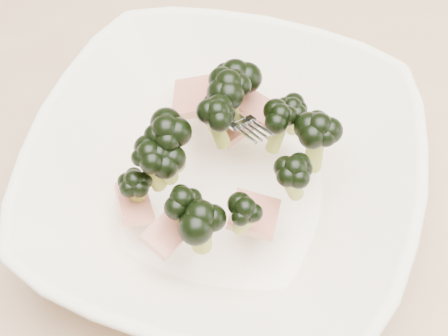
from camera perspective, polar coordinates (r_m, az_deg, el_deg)
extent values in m
cube|color=tan|center=(0.56, 11.48, -3.88)|extent=(1.20, 0.80, 0.04)
imported|color=white|center=(0.50, 0.00, -0.78)|extent=(0.39, 0.39, 0.08)
cylinder|color=olive|center=(0.46, -3.72, -4.07)|extent=(0.02, 0.02, 0.03)
ellipsoid|color=black|center=(0.44, -3.85, -2.82)|extent=(0.03, 0.03, 0.02)
cylinder|color=olive|center=(0.48, -5.11, 1.67)|extent=(0.03, 0.02, 0.04)
ellipsoid|color=black|center=(0.46, -5.35, 3.55)|extent=(0.04, 0.04, 0.03)
cylinder|color=olive|center=(0.49, -7.98, -2.28)|extent=(0.01, 0.01, 0.03)
ellipsoid|color=black|center=(0.47, -8.23, -1.14)|extent=(0.03, 0.03, 0.02)
cylinder|color=olive|center=(0.51, 8.29, 1.76)|extent=(0.02, 0.02, 0.05)
ellipsoid|color=black|center=(0.49, 8.70, 3.79)|extent=(0.04, 0.04, 0.03)
cylinder|color=olive|center=(0.46, -2.07, -5.84)|extent=(0.02, 0.02, 0.04)
ellipsoid|color=black|center=(0.44, -2.16, -4.37)|extent=(0.04, 0.04, 0.03)
cylinder|color=olive|center=(0.50, 0.38, 5.70)|extent=(0.02, 0.02, 0.04)
ellipsoid|color=black|center=(0.48, 0.40, 7.73)|extent=(0.04, 0.04, 0.03)
cylinder|color=olive|center=(0.53, 6.06, 4.16)|extent=(0.02, 0.02, 0.04)
ellipsoid|color=black|center=(0.51, 6.26, 5.56)|extent=(0.03, 0.03, 0.02)
cylinder|color=olive|center=(0.50, -0.47, 4.43)|extent=(0.02, 0.02, 0.03)
ellipsoid|color=black|center=(0.49, -0.49, 5.80)|extent=(0.03, 0.03, 0.02)
cylinder|color=olive|center=(0.48, 6.23, -1.50)|extent=(0.02, 0.02, 0.04)
ellipsoid|color=black|center=(0.46, 6.48, 0.00)|extent=(0.03, 0.03, 0.03)
cylinder|color=olive|center=(0.48, -5.49, -0.22)|extent=(0.02, 0.02, 0.03)
ellipsoid|color=black|center=(0.46, -5.68, 1.14)|extent=(0.03, 0.03, 0.03)
cylinder|color=olive|center=(0.50, 4.96, 3.25)|extent=(0.02, 0.02, 0.04)
ellipsoid|color=black|center=(0.49, 5.15, 4.90)|extent=(0.03, 0.03, 0.02)
cylinder|color=olive|center=(0.46, 1.85, -4.99)|extent=(0.02, 0.02, 0.04)
ellipsoid|color=black|center=(0.44, 1.93, -3.70)|extent=(0.03, 0.03, 0.02)
cylinder|color=olive|center=(0.53, 0.97, 6.51)|extent=(0.02, 0.02, 0.05)
ellipsoid|color=black|center=(0.51, 1.02, 8.57)|extent=(0.04, 0.04, 0.03)
cylinder|color=olive|center=(0.48, -0.62, 3.60)|extent=(0.02, 0.02, 0.04)
ellipsoid|color=black|center=(0.46, -0.64, 5.22)|extent=(0.03, 0.03, 0.02)
cylinder|color=olive|center=(0.48, -6.61, -0.25)|extent=(0.02, 0.02, 0.04)
ellipsoid|color=black|center=(0.46, -6.90, 1.42)|extent=(0.03, 0.03, 0.02)
cube|color=maroon|center=(0.53, -2.71, 6.51)|extent=(0.04, 0.05, 0.02)
cube|color=maroon|center=(0.52, 2.61, 5.75)|extent=(0.05, 0.05, 0.01)
cube|color=maroon|center=(0.52, 0.56, 4.16)|extent=(0.05, 0.05, 0.01)
cube|color=maroon|center=(0.46, -5.16, -5.93)|extent=(0.04, 0.04, 0.02)
cube|color=maroon|center=(0.50, -8.21, -3.22)|extent=(0.03, 0.05, 0.02)
cube|color=maroon|center=(0.48, 2.76, -4.24)|extent=(0.05, 0.05, 0.02)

